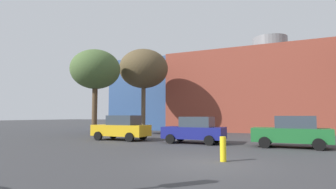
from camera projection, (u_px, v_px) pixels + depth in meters
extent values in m
plane|color=#38383A|center=(209.00, 164.00, 10.06)|extent=(200.00, 200.00, 0.00)
cube|color=brown|center=(271.00, 92.00, 32.25)|extent=(22.43, 10.89, 9.05)
cube|color=#2D4C7F|center=(155.00, 96.00, 38.68)|extent=(8.52, 9.80, 9.04)
cylinder|color=slate|center=(270.00, 46.00, 32.68)|extent=(4.00, 4.00, 2.00)
cube|color=gold|center=(121.00, 130.00, 20.00)|extent=(4.14, 1.78, 0.79)
cube|color=#333D47|center=(124.00, 120.00, 19.95)|extent=(2.07, 1.58, 0.69)
cylinder|color=black|center=(98.00, 136.00, 19.70)|extent=(0.63, 0.22, 0.63)
cylinder|color=black|center=(113.00, 134.00, 21.34)|extent=(0.63, 0.22, 0.63)
cylinder|color=black|center=(130.00, 137.00, 18.59)|extent=(0.63, 0.22, 0.63)
cylinder|color=black|center=(143.00, 135.00, 20.24)|extent=(0.63, 0.22, 0.63)
cube|color=navy|center=(194.00, 133.00, 17.66)|extent=(3.95, 1.69, 0.75)
cube|color=#333D47|center=(197.00, 122.00, 17.61)|extent=(1.97, 1.50, 0.66)
cylinder|color=black|center=(170.00, 139.00, 17.37)|extent=(0.60, 0.21, 0.60)
cylinder|color=black|center=(181.00, 137.00, 18.94)|extent=(0.60, 0.21, 0.60)
cylinder|color=black|center=(209.00, 140.00, 16.32)|extent=(0.60, 0.21, 0.60)
cylinder|color=black|center=(216.00, 138.00, 17.89)|extent=(0.60, 0.21, 0.60)
cube|color=#1E662D|center=(291.00, 135.00, 15.28)|extent=(4.07, 1.75, 0.78)
cube|color=#333D47|center=(295.00, 122.00, 15.24)|extent=(2.04, 1.55, 0.68)
cylinder|color=black|center=(265.00, 142.00, 14.99)|extent=(0.62, 0.21, 0.62)
cylinder|color=black|center=(267.00, 140.00, 16.61)|extent=(0.62, 0.21, 0.62)
cylinder|color=black|center=(319.00, 145.00, 13.90)|extent=(0.62, 0.21, 0.62)
cylinder|color=black|center=(316.00, 142.00, 15.52)|extent=(0.62, 0.21, 0.62)
cylinder|color=brown|center=(95.00, 109.00, 24.82)|extent=(0.47, 0.47, 4.79)
ellipsoid|color=#476033|center=(95.00, 69.00, 25.10)|extent=(4.51, 4.51, 3.61)
cylinder|color=brown|center=(143.00, 107.00, 28.31)|extent=(0.44, 0.44, 5.28)
ellipsoid|color=brown|center=(144.00, 69.00, 28.63)|extent=(5.10, 5.10, 4.08)
cylinder|color=yellow|center=(223.00, 149.00, 10.61)|extent=(0.24, 0.24, 0.96)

